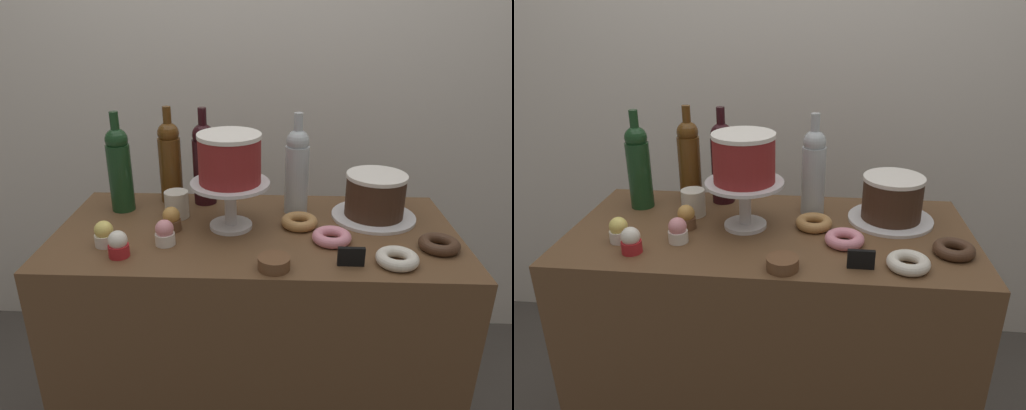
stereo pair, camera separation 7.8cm
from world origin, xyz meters
TOP-DOWN VIEW (x-y plane):
  - back_wall at (0.00, 0.86)m, footprint 6.00×0.05m
  - display_counter at (0.00, 0.00)m, footprint 1.20×0.57m
  - cake_stand_pedestal at (-0.08, 0.01)m, footprint 0.24×0.24m
  - white_layer_cake at (-0.08, 0.01)m, footprint 0.19×0.19m
  - silver_serving_platter at (0.37, 0.10)m, footprint 0.26×0.26m
  - chocolate_round_cake at (0.37, 0.10)m, footprint 0.19×0.19m
  - wine_bottle_amber at (-0.30, 0.23)m, footprint 0.08×0.08m
  - wine_bottle_clear at (0.12, 0.14)m, footprint 0.08×0.08m
  - wine_bottle_dark_red at (-0.18, 0.21)m, footprint 0.08×0.08m
  - wine_bottle_green at (-0.44, 0.14)m, footprint 0.08×0.08m
  - cupcake_vanilla at (-0.36, -0.18)m, footprint 0.06×0.06m
  - cupcake_caramel at (-0.25, -0.01)m, footprint 0.06×0.06m
  - cupcake_strawberry at (-0.25, -0.11)m, footprint 0.06×0.06m
  - cupcake_lemon at (-0.42, -0.12)m, footprint 0.06×0.06m
  - donut_chocolate at (0.51, -0.11)m, footprint 0.11×0.11m
  - donut_sugar at (0.38, -0.19)m, footprint 0.11×0.11m
  - donut_pink at (0.22, -0.07)m, footprint 0.11×0.11m
  - donut_maple at (0.13, 0.03)m, footprint 0.11×0.11m
  - cookie_stack at (0.06, -0.23)m, footprint 0.08×0.08m
  - price_sign_chalkboard at (0.26, -0.21)m, footprint 0.07×0.01m
  - coffee_cup_ceramic at (-0.26, 0.08)m, footprint 0.08×0.08m

SIDE VIEW (x-z plane):
  - display_counter at x=0.00m, z-range 0.00..0.93m
  - silver_serving_platter at x=0.37m, z-range 0.93..0.94m
  - donut_chocolate at x=0.51m, z-range 0.93..0.96m
  - donut_sugar at x=0.38m, z-range 0.93..0.96m
  - donut_pink at x=0.22m, z-range 0.93..0.96m
  - donut_maple at x=0.13m, z-range 0.93..0.96m
  - cookie_stack at x=0.06m, z-range 0.93..0.96m
  - price_sign_chalkboard at x=0.26m, z-range 0.93..0.98m
  - cupcake_vanilla at x=-0.36m, z-range 0.92..1.00m
  - cupcake_caramel at x=-0.25m, z-range 0.92..1.00m
  - cupcake_strawberry at x=-0.25m, z-range 0.92..1.00m
  - cupcake_lemon at x=-0.42m, z-range 0.92..1.00m
  - coffee_cup_ceramic at x=-0.26m, z-range 0.93..1.01m
  - chocolate_round_cake at x=0.37m, z-range 0.94..1.07m
  - cake_stand_pedestal at x=-0.08m, z-range 0.95..1.10m
  - wine_bottle_amber at x=-0.30m, z-range 0.91..1.23m
  - wine_bottle_clear at x=0.12m, z-range 0.91..1.23m
  - wine_bottle_dark_red at x=-0.18m, z-range 0.91..1.23m
  - wine_bottle_green at x=-0.44m, z-range 0.91..1.23m
  - white_layer_cake at x=-0.08m, z-range 1.07..1.22m
  - back_wall at x=0.00m, z-range 0.00..2.60m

